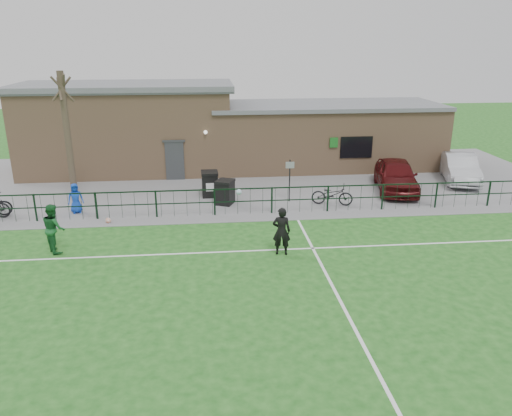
{
  "coord_description": "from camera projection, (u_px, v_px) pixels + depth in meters",
  "views": [
    {
      "loc": [
        -1.77,
        -12.58,
        7.33
      ],
      "look_at": [
        0.0,
        5.0,
        1.3
      ],
      "focal_mm": 35.0,
      "sensor_mm": 36.0,
      "label": 1
    }
  ],
  "objects": [
    {
      "name": "car_silver",
      "position": [
        460.0,
        168.0,
        26.66
      ],
      "size": [
        2.82,
        4.7,
        1.46
      ],
      "primitive_type": "imported",
      "rotation": [
        0.0,
        0.0,
        -0.31
      ],
      "color": "#B6B8BE",
      "rests_on": "paving_strip"
    },
    {
      "name": "outfield_player",
      "position": [
        54.0,
        228.0,
        17.82
      ],
      "size": [
        1.03,
        1.09,
        1.79
      ],
      "primitive_type": "imported",
      "rotation": [
        0.0,
        0.0,
        2.11
      ],
      "color": "#1A5B29",
      "rests_on": "ground"
    },
    {
      "name": "pitch_line_perp",
      "position": [
        341.0,
        303.0,
        14.57
      ],
      "size": [
        0.1,
        16.0,
        0.01
      ],
      "primitive_type": "cube",
      "color": "white",
      "rests_on": "ground"
    },
    {
      "name": "perimeter_fence",
      "position": [
        249.0,
        201.0,
        21.72
      ],
      "size": [
        28.0,
        0.1,
        1.2
      ],
      "primitive_type": "cube",
      "color": "black",
      "rests_on": "ground"
    },
    {
      "name": "wheelie_bin_right",
      "position": [
        225.0,
        193.0,
        23.05
      ],
      "size": [
        0.95,
        1.0,
        1.06
      ],
      "primitive_type": "cube",
      "rotation": [
        0.0,
        0.0,
        -0.4
      ],
      "color": "black",
      "rests_on": "paving_strip"
    },
    {
      "name": "pitch_line_mid",
      "position": [
        259.0,
        250.0,
        18.15
      ],
      "size": [
        28.0,
        0.1,
        0.01
      ],
      "primitive_type": "cube",
      "color": "white",
      "rests_on": "ground"
    },
    {
      "name": "ball_ground",
      "position": [
        108.0,
        220.0,
        20.82
      ],
      "size": [
        0.23,
        0.23,
        0.23
      ],
      "primitive_type": "sphere",
      "color": "silver",
      "rests_on": "ground"
    },
    {
      "name": "pitch_line_touch",
      "position": [
        250.0,
        216.0,
        21.73
      ],
      "size": [
        28.0,
        0.1,
        0.01
      ],
      "primitive_type": "cube",
      "color": "white",
      "rests_on": "ground"
    },
    {
      "name": "paving_strip",
      "position": [
        240.0,
        180.0,
        27.09
      ],
      "size": [
        34.0,
        13.0,
        0.02
      ],
      "primitive_type": "cube",
      "color": "slate",
      "rests_on": "ground"
    },
    {
      "name": "bare_tree",
      "position": [
        68.0,
        139.0,
        22.54
      ],
      "size": [
        0.3,
        0.3,
        6.0
      ],
      "primitive_type": "cylinder",
      "color": "#403327",
      "rests_on": "ground"
    },
    {
      "name": "spectator_child",
      "position": [
        75.0,
        198.0,
        21.84
      ],
      "size": [
        0.75,
        0.61,
        1.33
      ],
      "primitive_type": "imported",
      "rotation": [
        0.0,
        0.0,
        0.32
      ],
      "color": "#1341BA",
      "rests_on": "paving_strip"
    },
    {
      "name": "wheelie_bin_left",
      "position": [
        210.0,
        185.0,
        24.2
      ],
      "size": [
        0.79,
        0.88,
        1.14
      ],
      "primitive_type": "cube",
      "rotation": [
        0.0,
        0.0,
        0.04
      ],
      "color": "black",
      "rests_on": "paving_strip"
    },
    {
      "name": "bicycle_e",
      "position": [
        332.0,
        194.0,
        22.93
      ],
      "size": [
        1.99,
        1.18,
        0.99
      ],
      "primitive_type": "imported",
      "rotation": [
        0.0,
        0.0,
        1.27
      ],
      "color": "black",
      "rests_on": "paving_strip"
    },
    {
      "name": "car_maroon",
      "position": [
        396.0,
        175.0,
        25.01
      ],
      "size": [
        2.82,
        4.92,
        1.58
      ],
      "primitive_type": "imported",
      "rotation": [
        0.0,
        0.0,
        -0.22
      ],
      "color": "#480D0E",
      "rests_on": "paving_strip"
    },
    {
      "name": "ground",
      "position": [
        273.0,
        306.0,
        14.38
      ],
      "size": [
        90.0,
        90.0,
        0.0
      ],
      "primitive_type": "plane",
      "color": "#1B5418",
      "rests_on": "ground"
    },
    {
      "name": "clubhouse",
      "position": [
        221.0,
        130.0,
        29.12
      ],
      "size": [
        24.25,
        5.4,
        4.96
      ],
      "color": "tan",
      "rests_on": "ground"
    },
    {
      "name": "sign_post",
      "position": [
        290.0,
        181.0,
        23.28
      ],
      "size": [
        0.06,
        0.06,
        2.0
      ],
      "primitive_type": "cylinder",
      "rotation": [
        0.0,
        0.0,
        0.01
      ],
      "color": "black",
      "rests_on": "paving_strip"
    },
    {
      "name": "goalkeeper_kick",
      "position": [
        280.0,
        230.0,
        17.63
      ],
      "size": [
        1.78,
        2.98,
        1.76
      ],
      "color": "black",
      "rests_on": "ground"
    }
  ]
}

